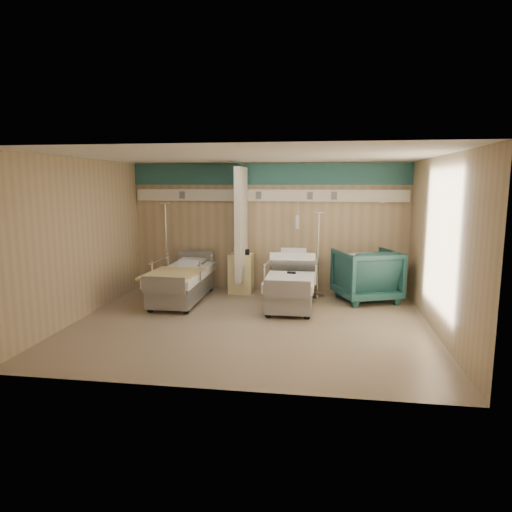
# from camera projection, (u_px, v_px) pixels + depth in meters

# --- Properties ---
(ground) EXTENTS (6.00, 5.00, 0.00)m
(ground) POSITION_uv_depth(u_px,v_px,m) (250.00, 324.00, 7.75)
(ground) COLOR gray
(ground) RESTS_ON ground
(room_walls) EXTENTS (6.04, 5.04, 2.82)m
(room_walls) POSITION_uv_depth(u_px,v_px,m) (250.00, 213.00, 7.70)
(room_walls) COLOR tan
(room_walls) RESTS_ON ground
(bed_right) EXTENTS (1.00, 2.16, 0.63)m
(bed_right) POSITION_uv_depth(u_px,v_px,m) (291.00, 289.00, 8.88)
(bed_right) COLOR white
(bed_right) RESTS_ON ground
(bed_left) EXTENTS (1.00, 2.16, 0.63)m
(bed_left) POSITION_uv_depth(u_px,v_px,m) (182.00, 286.00, 9.20)
(bed_left) COLOR white
(bed_left) RESTS_ON ground
(bedside_cabinet) EXTENTS (0.50, 0.48, 0.85)m
(bedside_cabinet) POSITION_uv_depth(u_px,v_px,m) (241.00, 273.00, 9.91)
(bedside_cabinet) COLOR #F6E39A
(bedside_cabinet) RESTS_ON ground
(visitor_armchair) EXTENTS (1.46, 1.48, 1.06)m
(visitor_armchair) POSITION_uv_depth(u_px,v_px,m) (366.00, 275.00, 9.21)
(visitor_armchair) COLOR #1E4B4A
(visitor_armchair) RESTS_ON ground
(waffle_blanket) EXTENTS (0.77, 0.74, 0.07)m
(waffle_blanket) POSITION_uv_depth(u_px,v_px,m) (367.00, 247.00, 9.14)
(waffle_blanket) COLOR silver
(waffle_blanket) RESTS_ON visitor_armchair
(iv_stand_right) EXTENTS (0.32, 0.32, 1.78)m
(iv_stand_right) POSITION_uv_depth(u_px,v_px,m) (318.00, 280.00, 9.48)
(iv_stand_right) COLOR silver
(iv_stand_right) RESTS_ON ground
(iv_stand_left) EXTENTS (0.35, 0.35, 1.94)m
(iv_stand_left) POSITION_uv_depth(u_px,v_px,m) (167.00, 272.00, 10.18)
(iv_stand_left) COLOR silver
(iv_stand_left) RESTS_ON ground
(call_remote) EXTENTS (0.17, 0.10, 0.04)m
(call_remote) POSITION_uv_depth(u_px,v_px,m) (292.00, 273.00, 8.83)
(call_remote) COLOR black
(call_remote) RESTS_ON bed_right
(tan_blanket) EXTENTS (1.02, 1.26, 0.04)m
(tan_blanket) POSITION_uv_depth(u_px,v_px,m) (173.00, 274.00, 8.70)
(tan_blanket) COLOR tan
(tan_blanket) RESTS_ON bed_left
(toiletry_bag) EXTENTS (0.22, 0.16, 0.11)m
(toiletry_bag) POSITION_uv_depth(u_px,v_px,m) (245.00, 252.00, 9.74)
(toiletry_bag) COLOR black
(toiletry_bag) RESTS_ON bedside_cabinet
(white_cup) EXTENTS (0.11, 0.11, 0.13)m
(white_cup) POSITION_uv_depth(u_px,v_px,m) (235.00, 250.00, 9.94)
(white_cup) COLOR white
(white_cup) RESTS_ON bedside_cabinet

